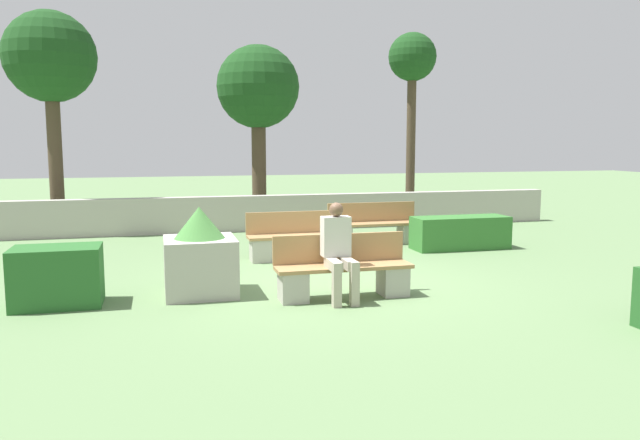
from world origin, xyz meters
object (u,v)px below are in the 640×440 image
Objects in this scene: bench_front at (343,273)px; planter_corner_left at (200,257)px; tree_center_left at (258,90)px; bench_right_side at (375,228)px; person_seated_man at (338,247)px; tree_center_right at (412,66)px; bench_left_side at (297,241)px; tree_leftmost at (50,60)px.

bench_front is 1.52× the size of planter_corner_left.
bench_right_side is at bearing -67.90° from tree_center_left.
tree_center_left is (-1.73, 4.25, 3.12)m from bench_right_side.
person_seated_man reaches higher than bench_front.
tree_center_right is at bearing 50.86° from planter_corner_left.
bench_right_side is at bearing 27.12° from bench_left_side.
bench_front is at bearing -118.13° from tree_center_right.
planter_corner_left is at bearing -68.29° from tree_leftmost.
tree_center_right is (6.51, 8.00, 3.71)m from planter_corner_left.
bench_left_side is 1.46× the size of planter_corner_left.
planter_corner_left is at bearing 160.78° from bench_front.
tree_leftmost reaches higher than tree_center_left.
bench_right_side is 0.38× the size of tree_leftmost.
bench_front is at bearing -95.37° from bench_left_side.
planter_corner_left is 0.24× the size of tree_leftmost.
bench_right_side is at bearing -120.72° from tree_center_right.
bench_left_side is 0.35× the size of tree_leftmost.
person_seated_man is at bearing -128.04° from bench_front.
bench_front is 8.93m from tree_center_left.
bench_front is at bearing -91.36° from tree_center_left.
tree_center_right is at bearing 45.84° from bench_left_side.
person_seated_man is 9.72m from tree_leftmost.
tree_center_right is (9.35, 0.88, 0.27)m from tree_leftmost.
tree_leftmost is at bearing 111.71° from planter_corner_left.
bench_front is 0.43m from person_seated_man.
tree_leftmost is at bearing -174.62° from tree_center_right.
bench_left_side is (-0.00, 2.87, -0.00)m from bench_front.
planter_corner_left reaches higher than bench_left_side.
tree_center_left is at bearing -176.14° from tree_center_right.
tree_leftmost is (-4.71, 4.90, 3.65)m from bench_left_side.
person_seated_man reaches higher than bench_left_side.
person_seated_man is 1.06× the size of planter_corner_left.
tree_leftmost reaches higher than bench_front.
tree_center_right reaches higher than tree_leftmost.
bench_front and bench_left_side have the same top height.
bench_front is 4.54m from bench_right_side.
bench_left_side is 0.39× the size of tree_center_left.
bench_right_side is 4.73m from person_seated_man.
tree_leftmost is (-4.72, 7.78, 3.65)m from bench_front.
tree_center_right reaches higher than bench_right_side.
bench_front is 2.00m from planter_corner_left.
bench_front and bench_right_side have the same top height.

